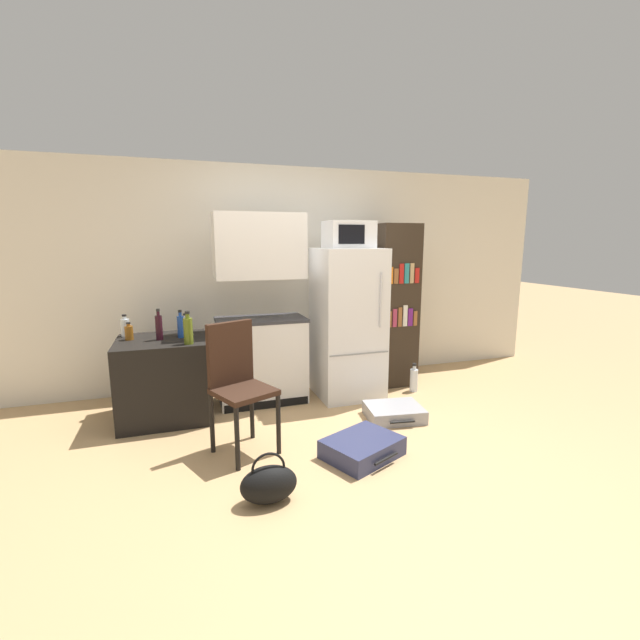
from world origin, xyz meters
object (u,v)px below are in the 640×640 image
(microwave, at_px, (349,235))
(suitcase_large_flat, at_px, (362,447))
(bottle_olive_oil, at_px, (188,330))
(handbag, at_px, (269,484))
(refrigerator, at_px, (347,323))
(bottle_wine_dark, at_px, (159,327))
(kitchen_hutch, at_px, (261,318))
(chair, at_px, (237,376))
(side_table, at_px, (164,378))
(bottle_blue_soda, at_px, (181,326))
(bottle_clear_short, at_px, (125,327))
(water_bottle_front, at_px, (414,380))
(bottle_amber_beer, at_px, (129,332))
(suitcase_small_flat, at_px, (394,412))
(bottle_milk_white, at_px, (186,325))
(bookshelf, at_px, (395,306))

(microwave, xyz_separation_m, suitcase_large_flat, (-0.39, -1.30, -1.61))
(bottle_olive_oil, distance_m, handbag, 1.59)
(refrigerator, bearing_deg, microwave, -106.33)
(refrigerator, bearing_deg, bottle_wine_dark, -178.14)
(kitchen_hutch, distance_m, chair, 1.07)
(side_table, bearing_deg, kitchen_hutch, 7.83)
(refrigerator, bearing_deg, bottle_blue_soda, -179.14)
(chair, bearing_deg, bottle_clear_short, 105.13)
(refrigerator, distance_m, water_bottle_front, 0.98)
(bottle_clear_short, relative_size, water_bottle_front, 0.66)
(bottle_clear_short, bearing_deg, handbag, -62.46)
(bottle_wine_dark, xyz_separation_m, handbag, (0.66, -1.59, -0.74))
(kitchen_hutch, xyz_separation_m, bottle_amber_beer, (-1.20, -0.07, -0.05))
(handbag, distance_m, water_bottle_front, 2.43)
(bottle_olive_oil, relative_size, suitcase_small_flat, 0.52)
(kitchen_hutch, relative_size, handbag, 5.22)
(side_table, bearing_deg, bottle_amber_beer, 167.06)
(handbag, bearing_deg, suitcase_large_flat, 23.96)
(chair, distance_m, water_bottle_front, 2.17)
(refrigerator, relative_size, microwave, 3.34)
(kitchen_hutch, relative_size, bottle_blue_soda, 7.34)
(side_table, distance_m, suitcase_small_flat, 2.14)
(kitchen_hutch, bearing_deg, suitcase_small_flat, -38.00)
(kitchen_hutch, relative_size, suitcase_small_flat, 3.41)
(side_table, height_order, suitcase_large_flat, side_table)
(side_table, bearing_deg, handbag, -68.27)
(chair, height_order, suitcase_large_flat, chair)
(bottle_blue_soda, bearing_deg, chair, -65.44)
(bottle_blue_soda, bearing_deg, suitcase_small_flat, -21.45)
(kitchen_hutch, height_order, refrigerator, kitchen_hutch)
(side_table, bearing_deg, suitcase_large_flat, -41.35)
(bottle_milk_white, height_order, bottle_amber_beer, bottle_milk_white)
(bottle_blue_soda, distance_m, suitcase_large_flat, 1.96)
(bottle_olive_oil, height_order, water_bottle_front, bottle_olive_oil)
(bottle_blue_soda, relative_size, bottle_milk_white, 1.35)
(bookshelf, relative_size, suitcase_small_flat, 3.27)
(kitchen_hutch, height_order, chair, kitchen_hutch)
(bottle_blue_soda, height_order, chair, chair)
(kitchen_hutch, xyz_separation_m, suitcase_small_flat, (1.07, -0.83, -0.80))
(handbag, bearing_deg, bottle_milk_white, 103.19)
(bottle_amber_beer, xyz_separation_m, water_bottle_front, (2.82, -0.18, -0.68))
(microwave, relative_size, water_bottle_front, 1.47)
(side_table, relative_size, chair, 0.78)
(bottle_milk_white, distance_m, handbag, 2.00)
(bookshelf, distance_m, chair, 2.19)
(bottle_blue_soda, bearing_deg, suitcase_large_flat, -45.28)
(bottle_wine_dark, bearing_deg, kitchen_hutch, 9.04)
(suitcase_small_flat, bearing_deg, handbag, -138.06)
(kitchen_hutch, bearing_deg, bottle_olive_oil, -150.73)
(suitcase_large_flat, xyz_separation_m, handbag, (-0.79, -0.35, 0.05))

